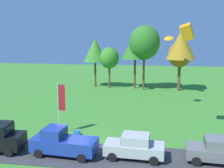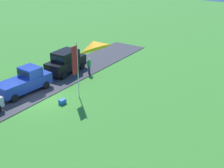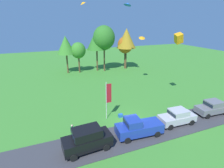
% 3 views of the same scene
% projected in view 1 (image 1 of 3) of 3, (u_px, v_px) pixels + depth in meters
% --- Properties ---
extents(ground_plane, '(120.00, 120.00, 0.00)m').
position_uv_depth(ground_plane, '(75.00, 143.00, 22.42)').
color(ground_plane, '#3D842D').
extents(pavement_strip, '(36.00, 4.40, 0.06)m').
position_uv_depth(pavement_strip, '(68.00, 154.00, 20.38)').
color(pavement_strip, '#38383D').
rests_on(pavement_strip, ground).
extents(car_pickup_by_flagpole, '(5.13, 2.35, 2.14)m').
position_uv_depth(car_pickup_by_flagpole, '(62.00, 142.00, 20.01)').
color(car_pickup_by_flagpole, '#1E389E').
rests_on(car_pickup_by_flagpole, ground).
extents(car_sedan_far_end, '(4.47, 2.10, 1.84)m').
position_uv_depth(car_sedan_far_end, '(135.00, 146.00, 19.45)').
color(car_sedan_far_end, '#B7B7BC').
rests_on(car_sedan_far_end, ground).
extents(car_sedan_near_entrance, '(4.51, 2.19, 1.84)m').
position_uv_depth(car_sedan_near_entrance, '(218.00, 150.00, 18.75)').
color(car_sedan_near_entrance, slate).
rests_on(car_sedan_near_entrance, ground).
extents(tree_center_back, '(4.06, 4.06, 8.57)m').
position_uv_depth(tree_center_back, '(95.00, 50.00, 46.04)').
color(tree_center_back, brown).
rests_on(tree_center_back, ground).
extents(tree_far_left, '(3.36, 3.36, 7.09)m').
position_uv_depth(tree_far_left, '(109.00, 58.00, 45.32)').
color(tree_far_left, brown).
rests_on(tree_far_left, ground).
extents(tree_left_of_center, '(4.66, 4.66, 9.85)m').
position_uv_depth(tree_left_of_center, '(135.00, 45.00, 44.24)').
color(tree_left_of_center, brown).
rests_on(tree_left_of_center, ground).
extents(tree_far_right, '(5.09, 5.09, 10.75)m').
position_uv_depth(tree_far_right, '(144.00, 43.00, 43.02)').
color(tree_far_right, brown).
rests_on(tree_far_right, ground).
extents(tree_right_of_center, '(3.82, 3.82, 8.06)m').
position_uv_depth(tree_right_of_center, '(180.00, 55.00, 43.11)').
color(tree_right_of_center, brown).
rests_on(tree_right_of_center, ground).
extents(tree_lone_near, '(4.72, 4.72, 9.96)m').
position_uv_depth(tree_lone_near, '(181.00, 45.00, 42.37)').
color(tree_lone_near, brown).
rests_on(tree_lone_near, ground).
extents(flag_banner, '(0.71, 0.08, 4.90)m').
position_uv_depth(flag_banner, '(61.00, 101.00, 24.29)').
color(flag_banner, silver).
rests_on(flag_banner, ground).
extents(cooler_box, '(0.56, 0.40, 0.40)m').
position_uv_depth(cooler_box, '(77.00, 133.00, 24.29)').
color(cooler_box, blue).
rests_on(cooler_box, ground).
extents(kite_delta_over_trees, '(1.39, 1.39, 0.77)m').
position_uv_depth(kite_delta_over_trees, '(169.00, 37.00, 31.15)').
color(kite_delta_over_trees, orange).
extents(kite_box_mid_center, '(1.45, 1.38, 1.72)m').
position_uv_depth(kite_box_mid_center, '(187.00, 32.00, 23.10)').
color(kite_box_mid_center, orange).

